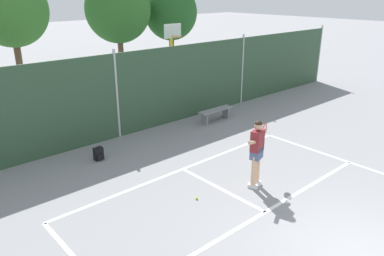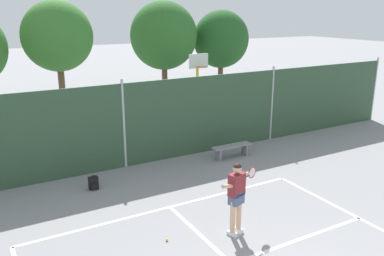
% 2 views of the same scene
% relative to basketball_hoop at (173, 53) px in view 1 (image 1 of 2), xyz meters
% --- Properties ---
extents(court_markings, '(8.30, 11.10, 0.01)m').
position_rel_basketball_hoop_xyz_m(court_markings, '(-4.12, -10.39, -2.31)').
color(court_markings, white).
rests_on(court_markings, ground).
extents(chainlink_fence, '(26.09, 0.09, 3.11)m').
position_rel_basketball_hoop_xyz_m(chainlink_fence, '(-4.12, -2.04, -0.83)').
color(chainlink_fence, '#2D4C33').
rests_on(chainlink_fence, ground).
extents(basketball_hoop, '(0.90, 0.67, 3.55)m').
position_rel_basketball_hoop_xyz_m(basketball_hoop, '(0.00, 0.00, 0.00)').
color(basketball_hoop, yellow).
rests_on(basketball_hoop, ground).
extents(treeline_backdrop, '(26.28, 3.81, 5.89)m').
position_rel_basketball_hoop_xyz_m(treeline_backdrop, '(-3.22, 8.53, 1.31)').
color(treeline_backdrop, brown).
rests_on(treeline_backdrop, ground).
extents(tennis_player, '(1.36, 0.56, 1.85)m').
position_rel_basketball_hoop_xyz_m(tennis_player, '(-3.32, -7.58, -1.20)').
color(tennis_player, silver).
rests_on(tennis_player, ground).
extents(tennis_ball, '(0.07, 0.07, 0.07)m').
position_rel_basketball_hoop_xyz_m(tennis_ball, '(-4.95, -7.06, -2.28)').
color(tennis_ball, '#CCE033').
rests_on(tennis_ball, ground).
extents(backpack_black, '(0.28, 0.24, 0.46)m').
position_rel_basketball_hoop_xyz_m(backpack_black, '(-5.64, -3.32, -2.12)').
color(backpack_black, black).
rests_on(backpack_black, ground).
extents(courtside_bench, '(1.60, 0.36, 0.48)m').
position_rel_basketball_hoop_xyz_m(courtside_bench, '(-0.33, -3.10, -1.95)').
color(courtside_bench, gray).
rests_on(courtside_bench, ground).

